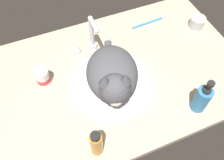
{
  "coord_description": "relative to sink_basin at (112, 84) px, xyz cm",
  "views": [
    {
      "loc": [
        -24.38,
        -55.22,
        86.27
      ],
      "look_at": [
        -3.55,
        -5.0,
        7.0
      ],
      "focal_mm": 38.04,
      "sensor_mm": 36.0,
      "label": 1
    }
  ],
  "objects": [
    {
      "name": "countertop",
      "position": [
        3.55,
        5.0,
        -2.49
      ],
      "size": [
        114.51,
        71.65,
        3.0
      ],
      "primitive_type": "cube",
      "color": "#B7A88E",
      "rests_on": "ground"
    },
    {
      "name": "sink_basin",
      "position": [
        0.0,
        0.0,
        0.0
      ],
      "size": [
        36.09,
        36.09,
        2.27
      ],
      "color": "white",
      "rests_on": "countertop"
    },
    {
      "name": "faucet",
      "position": [
        -0.0,
        22.4,
        6.25
      ],
      "size": [
        18.39,
        10.73,
        18.61
      ],
      "color": "silver",
      "rests_on": "countertop"
    },
    {
      "name": "cat",
      "position": [
        -0.67,
        -2.17,
        8.85
      ],
      "size": [
        26.88,
        36.72,
        19.43
      ],
      "color": "#4C4C51",
      "rests_on": "sink_basin"
    },
    {
      "name": "soap_pump_bottle",
      "position": [
        27.13,
        -22.16,
        5.3
      ],
      "size": [
        5.74,
        5.74,
        17.04
      ],
      "color": "teal",
      "rests_on": "countertop"
    },
    {
      "name": "pill_bottle",
      "position": [
        -25.71,
        12.51,
        2.59
      ],
      "size": [
        5.82,
        5.82,
        7.71
      ],
      "color": "white",
      "rests_on": "countertop"
    },
    {
      "name": "metal_jar",
      "position": [
        52.59,
        16.73,
        1.79
      ],
      "size": [
        7.33,
        7.33,
        5.51
      ],
      "color": "#B2B5BA",
      "rests_on": "countertop"
    },
    {
      "name": "amber_bottle",
      "position": [
        -15.24,
        -23.2,
        5.53
      ],
      "size": [
        4.3,
        4.3,
        13.75
      ],
      "color": "#C67A23",
      "rests_on": "countertop"
    },
    {
      "name": "toothbrush",
      "position": [
        32.64,
        27.93,
        -0.38
      ],
      "size": [
        19.39,
        2.05,
        1.7
      ],
      "color": "#338CD1",
      "rests_on": "countertop"
    }
  ]
}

